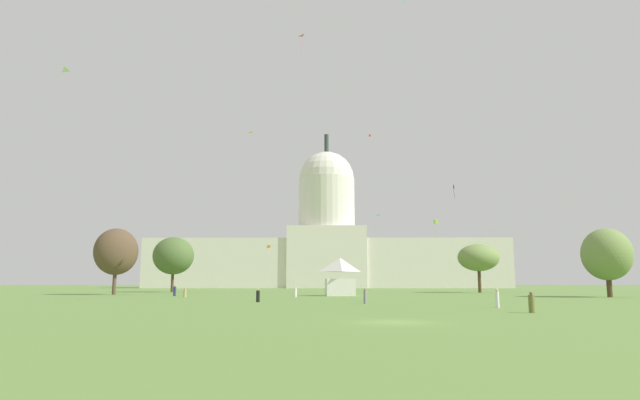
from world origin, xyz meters
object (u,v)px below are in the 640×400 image
(person_navy_edge_west, at_px, (175,291))
(kite_green_low, at_px, (375,218))
(capitol_building, at_px, (327,247))
(kite_black_mid, at_px, (454,188))
(person_white_back_center, at_px, (295,292))
(kite_pink_high, at_px, (303,39))
(kite_red_high, at_px, (370,135))
(kite_yellow_mid, at_px, (254,134))
(person_tan_near_tent, at_px, (185,293))
(kite_orange_low, at_px, (269,247))
(kite_white_mid, at_px, (70,75))
(person_grey_lawn_far_right, at_px, (365,296))
(tree_west_mid, at_px, (173,256))
(kite_lime_mid, at_px, (436,222))
(event_tent, at_px, (340,277))
(person_white_back_right, at_px, (497,299))
(tree_east_near, at_px, (478,258))
(person_black_aisle_center, at_px, (258,296))
(person_olive_deep_crowd, at_px, (532,303))
(tree_west_near, at_px, (116,252))
(tree_east_mid, at_px, (607,254))

(person_navy_edge_west, height_order, kite_green_low, kite_green_low)
(capitol_building, xyz_separation_m, kite_black_mid, (38.39, -58.77, 13.95))
(person_white_back_center, distance_m, kite_pink_high, 60.82)
(kite_red_high, xyz_separation_m, kite_pink_high, (-20.75, -72.83, 1.78))
(kite_green_low, height_order, kite_yellow_mid, kite_yellow_mid)
(person_tan_near_tent, xyz_separation_m, kite_yellow_mid, (9.33, 5.79, 26.78))
(kite_orange_low, bearing_deg, capitol_building, -37.74)
(capitol_building, xyz_separation_m, kite_white_mid, (-30.51, -159.17, 10.26))
(person_grey_lawn_far_right, bearing_deg, kite_white_mid, -32.86)
(tree_west_mid, relative_size, kite_lime_mid, 3.06)
(event_tent, relative_size, person_white_back_right, 3.73)
(kite_yellow_mid, relative_size, kite_lime_mid, 0.30)
(tree_east_near, xyz_separation_m, kite_pink_high, (-39.15, -8.65, 47.77))
(tree_west_mid, relative_size, person_black_aisle_center, 8.22)
(capitol_building, xyz_separation_m, person_tan_near_tent, (-21.97, -135.74, -15.65))
(person_tan_near_tent, relative_size, kite_lime_mid, 0.35)
(tree_east_near, relative_size, kite_yellow_mid, 10.44)
(person_grey_lawn_far_right, height_order, kite_black_mid, kite_black_mid)
(capitol_building, height_order, person_white_back_center, capitol_building)
(person_navy_edge_west, height_order, person_grey_lawn_far_right, person_navy_edge_west)
(capitol_building, distance_m, person_grey_lawn_far_right, 161.50)
(tree_east_near, distance_m, kite_red_high, 81.07)
(kite_red_high, bearing_deg, person_navy_edge_west, 103.83)
(person_olive_deep_crowd, xyz_separation_m, kite_green_low, (-6.46, 56.79, 13.25))
(person_white_back_right, bearing_deg, person_white_back_center, 47.34)
(person_navy_edge_west, bearing_deg, person_tan_near_tent, 117.26)
(tree_east_near, distance_m, person_grey_lawn_far_right, 69.49)
(person_white_back_center, xyz_separation_m, kite_lime_mid, (38.02, 75.98, 19.63))
(person_tan_near_tent, xyz_separation_m, kite_black_mid, (60.36, 76.97, 29.61))
(person_black_aisle_center, bearing_deg, kite_green_low, 103.38)
(person_white_back_right, bearing_deg, tree_west_near, 65.44)
(person_tan_near_tent, bearing_deg, person_grey_lawn_far_right, -170.97)
(kite_white_mid, bearing_deg, tree_east_mid, -106.13)
(person_white_back_center, bearing_deg, kite_orange_low, 20.79)
(person_white_back_center, height_order, kite_pink_high, kite_pink_high)
(tree_west_near, distance_m, kite_white_mid, 44.90)
(person_white_back_center, height_order, kite_red_high, kite_red_high)
(kite_yellow_mid, bearing_deg, tree_west_mid, 1.81)
(tree_west_mid, relative_size, kite_white_mid, 7.02)
(person_tan_near_tent, xyz_separation_m, person_olive_deep_crowd, (37.22, -42.44, 0.06))
(event_tent, bearing_deg, person_navy_edge_west, 178.11)
(kite_pink_high, bearing_deg, person_white_back_right, 151.05)
(tree_east_near, bearing_deg, person_tan_near_tent, -146.15)
(kite_lime_mid, bearing_deg, person_white_back_right, -27.14)
(tree_west_near, distance_m, kite_lime_mid, 95.95)
(kite_yellow_mid, bearing_deg, tree_east_near, -86.46)
(capitol_building, distance_m, kite_pink_high, 114.05)
(kite_black_mid, distance_m, kite_pink_high, 69.80)
(kite_red_high, distance_m, kite_green_low, 96.08)
(person_navy_edge_west, xyz_separation_m, person_tan_near_tent, (3.52, -6.92, -0.15))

